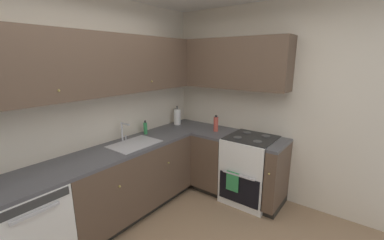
{
  "coord_description": "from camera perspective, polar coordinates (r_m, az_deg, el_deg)",
  "views": [
    {
      "loc": [
        -1.37,
        -1.03,
        1.91
      ],
      "look_at": [
        0.97,
        0.74,
        1.18
      ],
      "focal_mm": 23.2,
      "sensor_mm": 36.0,
      "label": 1
    }
  ],
  "objects": [
    {
      "name": "upper_cabinets_back",
      "position": [
        2.95,
        -19.96,
        11.86
      ],
      "size": [
        2.6,
        0.34,
        0.67
      ],
      "color": "brown"
    },
    {
      "name": "soap_bottle",
      "position": [
        3.48,
        -10.67,
        -1.84
      ],
      "size": [
        0.05,
        0.05,
        0.19
      ],
      "color": "#338C4C",
      "rests_on": "countertop_back"
    },
    {
      "name": "lower_cabinets_back",
      "position": [
        3.28,
        -14.09,
        -13.27
      ],
      "size": [
        1.71,
        0.62,
        0.86
      ],
      "color": "brown",
      "rests_on": "ground_plane"
    },
    {
      "name": "paper_towel_roll",
      "position": [
        3.91,
        -3.42,
        0.75
      ],
      "size": [
        0.11,
        0.11,
        0.31
      ],
      "color": "white",
      "rests_on": "countertop_back"
    },
    {
      "name": "wall_right",
      "position": [
        3.48,
        19.23,
        3.16
      ],
      "size": [
        0.05,
        3.27,
        2.61
      ],
      "primitive_type": "cube",
      "color": "beige",
      "rests_on": "ground_plane"
    },
    {
      "name": "countertop_right",
      "position": [
        3.49,
        8.68,
        -3.46
      ],
      "size": [
        0.6,
        1.22,
        0.03
      ],
      "color": "#4C4C51",
      "rests_on": "lower_cabinets_right"
    },
    {
      "name": "faucet",
      "position": [
        3.24,
        -15.53,
        -2.21
      ],
      "size": [
        0.07,
        0.16,
        0.24
      ],
      "color": "silver",
      "rests_on": "countertop_back"
    },
    {
      "name": "sink",
      "position": [
        3.14,
        -13.02,
        -6.12
      ],
      "size": [
        0.59,
        0.4,
        0.1
      ],
      "color": "#B7B7BC",
      "rests_on": "countertop_back"
    },
    {
      "name": "lower_cabinets_right",
      "position": [
        3.65,
        8.45,
        -10.1
      ],
      "size": [
        0.62,
        1.22,
        0.86
      ],
      "color": "brown",
      "rests_on": "ground_plane"
    },
    {
      "name": "countertop_back",
      "position": [
        3.1,
        -14.57,
        -6.0
      ],
      "size": [
        2.92,
        0.6,
        0.03
      ],
      "primitive_type": "cube",
      "color": "#4C4C51",
      "rests_on": "lower_cabinets_back"
    },
    {
      "name": "oven_range",
      "position": [
        3.53,
        13.17,
        -10.82
      ],
      "size": [
        0.68,
        0.62,
        1.04
      ],
      "color": "white",
      "rests_on": "ground_plane"
    },
    {
      "name": "wall_back",
      "position": [
        3.04,
        -24.97,
        1.15
      ],
      "size": [
        3.84,
        0.05,
        2.61
      ],
      "primitive_type": "cube",
      "color": "beige",
      "rests_on": "ground_plane"
    },
    {
      "name": "dishwasher",
      "position": [
        2.82,
        -33.89,
        -20.34
      ],
      "size": [
        0.6,
        0.63,
        0.86
      ],
      "color": "white",
      "rests_on": "ground_plane"
    },
    {
      "name": "upper_cabinets_right",
      "position": [
        3.54,
        7.77,
        12.77
      ],
      "size": [
        0.32,
        1.75,
        0.67
      ],
      "color": "brown"
    },
    {
      "name": "oil_bottle",
      "position": [
        3.56,
        5.52,
        -0.9
      ],
      "size": [
        0.07,
        0.07,
        0.23
      ],
      "color": "#BF4C3F",
      "rests_on": "countertop_right"
    }
  ]
}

